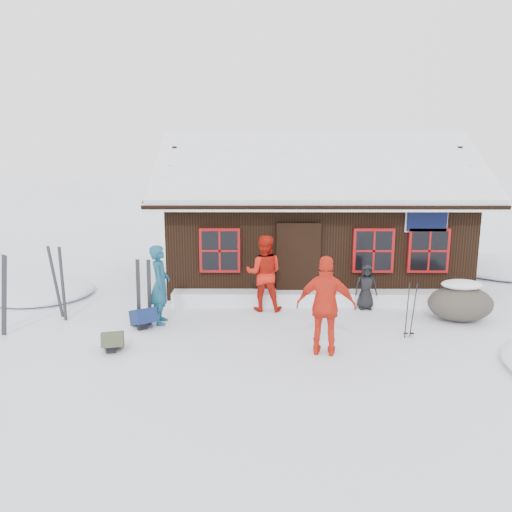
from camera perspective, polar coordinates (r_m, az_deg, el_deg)
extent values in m
plane|color=white|center=(10.67, 0.91, -9.00)|extent=(120.00, 120.00, 0.00)
cube|color=black|center=(15.28, 6.36, 2.08)|extent=(8.00, 5.00, 2.50)
cube|color=black|center=(13.62, 7.21, 9.80)|extent=(8.90, 3.14, 1.88)
cube|color=black|center=(16.55, 5.99, 10.12)|extent=(8.90, 3.14, 1.88)
cube|color=white|center=(13.62, 7.23, 10.39)|extent=(8.72, 3.07, 1.86)
cube|color=white|center=(16.55, 6.00, 10.61)|extent=(8.72, 3.07, 1.86)
cube|color=white|center=(15.09, 6.62, 13.28)|extent=(8.81, 0.22, 0.14)
cube|color=silver|center=(12.22, 7.93, 5.49)|extent=(8.90, 0.10, 0.20)
cube|color=black|center=(12.78, 4.85, -0.90)|extent=(1.00, 0.10, 2.00)
cube|color=black|center=(13.21, 18.95, 3.98)|extent=(1.00, 0.06, 0.60)
cube|color=maroon|center=(12.70, -4.16, 0.64)|extent=(1.04, 0.10, 1.14)
cube|color=black|center=(12.66, -4.17, 0.61)|extent=(0.90, 0.04, 1.00)
cube|color=maroon|center=(12.99, 13.26, 0.61)|extent=(1.04, 0.10, 1.14)
cube|color=black|center=(12.96, 13.30, 0.58)|extent=(0.90, 0.04, 1.00)
cube|color=maroon|center=(13.38, 19.11, 0.59)|extent=(1.04, 0.10, 1.14)
cube|color=black|center=(13.34, 19.16, 0.56)|extent=(0.90, 0.04, 1.00)
cube|color=white|center=(12.86, 7.53, -4.68)|extent=(7.60, 0.60, 0.35)
ellipsoid|color=white|center=(14.75, -23.30, -4.13)|extent=(2.80, 2.80, 0.34)
ellipsoid|color=white|center=(18.32, 26.58, -1.48)|extent=(4.00, 4.00, 0.48)
imported|color=navy|center=(11.34, -10.90, -3.23)|extent=(0.48, 0.69, 1.79)
imported|color=red|center=(12.07, 0.92, -1.95)|extent=(0.96, 0.77, 1.86)
imported|color=red|center=(9.49, 8.02, -5.67)|extent=(1.18, 0.66, 1.91)
imported|color=black|center=(12.53, 12.46, -3.45)|extent=(0.55, 0.36, 1.13)
ellipsoid|color=#4C453D|center=(12.36, 22.32, -5.04)|extent=(1.47, 1.10, 0.81)
ellipsoid|color=white|center=(12.27, 22.44, -3.50)|extent=(0.92, 0.67, 0.21)
cube|color=black|center=(11.51, -26.85, -4.14)|extent=(0.43, 0.32, 1.84)
cube|color=black|center=(12.50, -21.94, -2.84)|extent=(0.33, 0.12, 1.74)
cube|color=black|center=(12.26, -21.23, -3.05)|extent=(0.20, 0.29, 1.74)
cube|color=black|center=(11.47, -13.29, -4.11)|extent=(0.11, 0.04, 1.53)
cube|color=black|center=(11.39, -12.10, -4.17)|extent=(0.11, 0.04, 1.53)
cylinder|color=black|center=(10.83, 16.88, -6.05)|extent=(0.09, 0.11, 1.21)
cylinder|color=black|center=(10.87, 17.55, -6.03)|extent=(0.09, 0.11, 1.21)
cube|color=#11204B|center=(11.36, -12.73, -7.13)|extent=(0.71, 0.76, 0.33)
cube|color=#3D412E|center=(10.23, -16.03, -9.52)|extent=(0.52, 0.62, 0.29)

